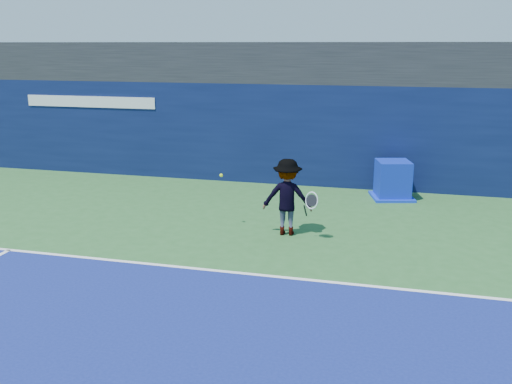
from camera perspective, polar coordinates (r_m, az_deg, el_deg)
ground at (r=8.18m, az=-7.44°, el=-15.99°), size 80.00×80.00×0.00m
baseline at (r=10.72m, az=-1.49°, el=-8.11°), size 24.00×0.10×0.01m
stadium_band at (r=18.22m, az=5.90°, el=12.80°), size 36.00×3.00×1.20m
back_wall_assembly at (r=17.43m, az=5.21°, el=5.80°), size 36.00×1.03×3.00m
equipment_cart at (r=16.16m, az=13.50°, el=1.06°), size 1.33×1.33×1.05m
tennis_player at (r=12.64m, az=3.15°, el=-0.50°), size 1.33×0.75×1.72m
tennis_ball at (r=13.08m, az=-3.50°, el=1.68°), size 0.08×0.08×0.08m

